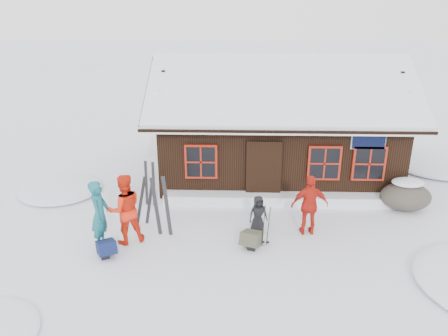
{
  "coord_description": "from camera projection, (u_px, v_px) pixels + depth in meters",
  "views": [
    {
      "loc": [
        0.05,
        -10.52,
        6.21
      ],
      "look_at": [
        -0.35,
        2.03,
        1.3
      ],
      "focal_mm": 35.0,
      "sensor_mm": 36.0,
      "label": 1
    }
  ],
  "objects": [
    {
      "name": "skier_teal",
      "position": [
        100.0,
        214.0,
        11.39
      ],
      "size": [
        0.47,
        0.7,
        1.88
      ],
      "primitive_type": "imported",
      "rotation": [
        0.0,
        0.0,
        1.6
      ],
      "color": "#17646F",
      "rests_on": "ground"
    },
    {
      "name": "ski_pair_left",
      "position": [
        145.0,
        202.0,
        12.56
      ],
      "size": [
        0.64,
        0.18,
        1.54
      ],
      "rotation": [
        0.0,
        0.0,
        -0.03
      ],
      "color": "black",
      "rests_on": "ground"
    },
    {
      "name": "skier_orange_left",
      "position": [
        125.0,
        209.0,
        11.57
      ],
      "size": [
        1.18,
        1.08,
        1.96
      ],
      "primitive_type": "imported",
      "rotation": [
        0.0,
        0.0,
        3.59
      ],
      "color": "red",
      "rests_on": "ground"
    },
    {
      "name": "skier_crouched",
      "position": [
        258.0,
        214.0,
        12.24
      ],
      "size": [
        0.62,
        0.5,
        1.1
      ],
      "primitive_type": "imported",
      "rotation": [
        0.0,
        0.0,
        0.31
      ],
      "color": "black",
      "rests_on": "ground"
    },
    {
      "name": "boulder",
      "position": [
        406.0,
        196.0,
        13.59
      ],
      "size": [
        1.56,
        1.17,
        0.91
      ],
      "color": "#534C42",
      "rests_on": "ground"
    },
    {
      "name": "backpack_olive",
      "position": [
        251.0,
        241.0,
        11.61
      ],
      "size": [
        0.66,
        0.76,
        0.35
      ],
      "primitive_type": "cube",
      "rotation": [
        0.0,
        0.0,
        -0.33
      ],
      "color": "#434230",
      "rests_on": "ground"
    },
    {
      "name": "backpack_blue",
      "position": [
        107.0,
        250.0,
        11.22
      ],
      "size": [
        0.68,
        0.74,
        0.33
      ],
      "primitive_type": "cube",
      "rotation": [
        0.0,
        0.0,
        0.48
      ],
      "color": "#101A45",
      "rests_on": "ground"
    },
    {
      "name": "snow_mounds",
      "position": [
        287.0,
        209.0,
        13.75
      ],
      "size": [
        20.6,
        13.2,
        0.48
      ],
      "color": "white",
      "rests_on": "ground"
    },
    {
      "name": "ski_poles",
      "position": [
        266.0,
        226.0,
        11.56
      ],
      "size": [
        0.21,
        0.11,
        1.2
      ],
      "color": "black",
      "rests_on": "ground"
    },
    {
      "name": "ski_pair_right",
      "position": [
        150.0,
        184.0,
        13.75
      ],
      "size": [
        0.37,
        0.13,
        1.55
      ],
      "rotation": [
        0.0,
        0.0,
        -0.27
      ],
      "color": "black",
      "rests_on": "ground"
    },
    {
      "name": "ski_pair_mid",
      "position": [
        162.0,
        207.0,
        11.97
      ],
      "size": [
        0.54,
        0.13,
        1.8
      ],
      "rotation": [
        0.0,
        0.0,
        0.09
      ],
      "color": "black",
      "rests_on": "ground"
    },
    {
      "name": "ground",
      "position": [
        234.0,
        239.0,
        12.06
      ],
      "size": [
        120.0,
        120.0,
        0.0
      ],
      "primitive_type": "plane",
      "color": "white",
      "rests_on": "ground"
    },
    {
      "name": "snow_drift",
      "position": [
        282.0,
        199.0,
        14.05
      ],
      "size": [
        7.6,
        0.6,
        0.35
      ],
      "primitive_type": "cube",
      "color": "white",
      "rests_on": "ground"
    },
    {
      "name": "skier_orange_right",
      "position": [
        310.0,
        205.0,
        12.02
      ],
      "size": [
        1.06,
        0.51,
        1.76
      ],
      "primitive_type": "imported",
      "rotation": [
        0.0,
        0.0,
        3.22
      ],
      "color": "red",
      "rests_on": "ground"
    },
    {
      "name": "mountain_hut",
      "position": [
        277.0,
        133.0,
        16.08
      ],
      "size": [
        8.9,
        6.09,
        4.42
      ],
      "color": "black",
      "rests_on": "ground"
    }
  ]
}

